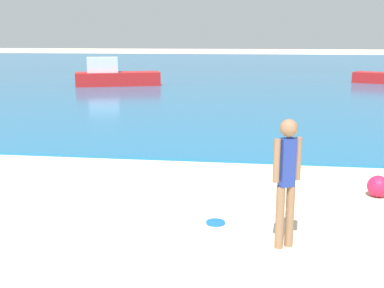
# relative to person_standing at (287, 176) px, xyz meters

# --- Properties ---
(water) EXTENTS (160.00, 60.00, 0.06)m
(water) POSITION_rel_person_standing_xyz_m (-1.90, 33.99, -0.91)
(water) COLOR #1E6B9E
(water) RESTS_ON ground
(person_standing) EXTENTS (0.34, 0.22, 1.65)m
(person_standing) POSITION_rel_person_standing_xyz_m (0.00, 0.00, 0.00)
(person_standing) COLOR #936B4C
(person_standing) RESTS_ON ground
(frisbee) EXTENTS (0.27, 0.27, 0.03)m
(frisbee) POSITION_rel_person_standing_xyz_m (-0.92, 0.65, -0.92)
(frisbee) COLOR blue
(frisbee) RESTS_ON ground
(boat_near) EXTENTS (4.56, 2.67, 1.48)m
(boat_near) POSITION_rel_person_standing_xyz_m (-7.88, 18.66, -0.37)
(boat_near) COLOR red
(boat_near) RESTS_ON water
(beach_ball) EXTENTS (0.36, 0.36, 0.36)m
(beach_ball) POSITION_rel_person_standing_xyz_m (1.65, 2.18, -0.76)
(beach_ball) COLOR #E51E4C
(beach_ball) RESTS_ON ground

